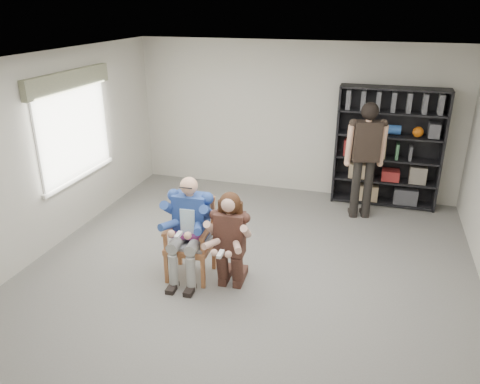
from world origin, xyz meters
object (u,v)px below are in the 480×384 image
(kneeling_woman, at_px, (229,243))
(standing_man, at_px, (364,162))
(bookshelf, at_px, (388,148))
(armchair, at_px, (190,240))
(seated_man, at_px, (189,229))

(kneeling_woman, relative_size, standing_man, 0.66)
(bookshelf, bearing_deg, armchair, -126.63)
(seated_man, bearing_deg, standing_man, 48.68)
(kneeling_woman, height_order, standing_man, standing_man)
(kneeling_woman, distance_m, bookshelf, 3.86)
(seated_man, distance_m, bookshelf, 4.06)
(armchair, bearing_deg, seated_man, 0.00)
(armchair, distance_m, kneeling_woman, 0.60)
(standing_man, bearing_deg, armchair, -143.56)
(armchair, xyz_separation_m, standing_man, (2.06, 2.55, 0.43))
(kneeling_woman, xyz_separation_m, standing_man, (1.48, 2.67, 0.33))
(kneeling_woman, bearing_deg, armchair, 165.88)
(bookshelf, height_order, standing_man, bookshelf)
(seated_man, bearing_deg, armchair, 0.00)
(armchair, relative_size, seated_man, 0.77)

